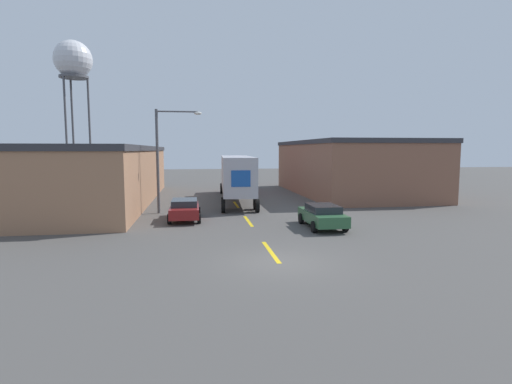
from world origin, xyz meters
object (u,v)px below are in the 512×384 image
(semi_truck, at_px, (236,174))
(parked_car_left_far, at_px, (185,209))
(parked_car_right_near, at_px, (322,215))
(street_lamp, at_px, (164,152))
(water_tower, at_px, (73,62))

(semi_truck, relative_size, parked_car_left_far, 3.62)
(semi_truck, bearing_deg, parked_car_right_near, -70.81)
(parked_car_left_far, bearing_deg, street_lamp, 115.50)
(street_lamp, bearing_deg, parked_car_left_far, -64.50)
(semi_truck, xyz_separation_m, street_lamp, (-5.76, -6.18, 2.01))
(parked_car_left_far, distance_m, water_tower, 38.15)
(parked_car_left_far, relative_size, parked_car_right_near, 1.00)
(semi_truck, xyz_separation_m, water_tower, (-19.42, 22.14, 13.77))
(water_tower, bearing_deg, parked_car_right_near, -56.62)
(parked_car_right_near, bearing_deg, water_tower, 123.38)
(parked_car_left_far, height_order, parked_car_right_near, same)
(water_tower, distance_m, street_lamp, 33.57)
(water_tower, bearing_deg, semi_truck, -48.74)
(parked_car_right_near, distance_m, street_lamp, 12.30)
(water_tower, bearing_deg, parked_car_left_far, -64.26)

